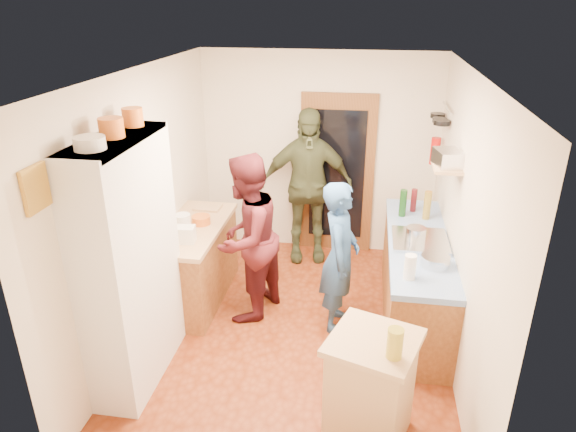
% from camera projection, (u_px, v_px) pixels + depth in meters
% --- Properties ---
extents(floor, '(3.00, 4.00, 0.02)m').
position_uv_depth(floor, '(295.00, 331.00, 5.31)').
color(floor, brown).
rests_on(floor, ground).
extents(ceiling, '(3.00, 4.00, 0.02)m').
position_uv_depth(ceiling, '(297.00, 71.00, 4.27)').
color(ceiling, silver).
rests_on(ceiling, ground).
extents(wall_back, '(3.00, 0.02, 2.60)m').
position_uv_depth(wall_back, '(318.00, 154.00, 6.61)').
color(wall_back, beige).
rests_on(wall_back, ground).
extents(wall_front, '(3.00, 0.02, 2.60)m').
position_uv_depth(wall_front, '(247.00, 351.00, 2.97)').
color(wall_front, beige).
rests_on(wall_front, ground).
extents(wall_left, '(0.02, 4.00, 2.60)m').
position_uv_depth(wall_left, '(143.00, 206.00, 5.01)').
color(wall_left, beige).
rests_on(wall_left, ground).
extents(wall_right, '(0.02, 4.00, 2.60)m').
position_uv_depth(wall_right, '(464.00, 226.00, 4.57)').
color(wall_right, beige).
rests_on(wall_right, ground).
extents(door_frame, '(0.95, 0.06, 2.10)m').
position_uv_depth(door_frame, '(337.00, 175.00, 6.64)').
color(door_frame, brown).
rests_on(door_frame, ground).
extents(door_glass, '(0.70, 0.02, 1.70)m').
position_uv_depth(door_glass, '(337.00, 176.00, 6.61)').
color(door_glass, black).
rests_on(door_glass, door_frame).
extents(hutch_body, '(0.40, 1.20, 2.20)m').
position_uv_depth(hutch_body, '(131.00, 265.00, 4.33)').
color(hutch_body, silver).
rests_on(hutch_body, ground).
extents(hutch_top_shelf, '(0.40, 1.14, 0.04)m').
position_uv_depth(hutch_top_shelf, '(113.00, 140.00, 3.90)').
color(hutch_top_shelf, silver).
rests_on(hutch_top_shelf, hutch_body).
extents(plate_stack, '(0.22, 0.22, 0.09)m').
position_uv_depth(plate_stack, '(90.00, 143.00, 3.58)').
color(plate_stack, white).
rests_on(plate_stack, hutch_top_shelf).
extents(orange_pot_a, '(0.19, 0.19, 0.15)m').
position_uv_depth(orange_pot_a, '(111.00, 128.00, 3.86)').
color(orange_pot_a, orange).
rests_on(orange_pot_a, hutch_top_shelf).
extents(orange_pot_b, '(0.17, 0.17, 0.15)m').
position_uv_depth(orange_pot_b, '(133.00, 117.00, 4.20)').
color(orange_pot_b, orange).
rests_on(orange_pot_b, hutch_top_shelf).
extents(left_counter_base, '(0.60, 1.40, 0.85)m').
position_uv_depth(left_counter_base, '(195.00, 265.00, 5.72)').
color(left_counter_base, '#9C6533').
rests_on(left_counter_base, ground).
extents(left_counter_top, '(0.64, 1.44, 0.05)m').
position_uv_depth(left_counter_top, '(192.00, 228.00, 5.54)').
color(left_counter_top, tan).
rests_on(left_counter_top, left_counter_base).
extents(toaster, '(0.24, 0.17, 0.17)m').
position_uv_depth(toaster, '(184.00, 234.00, 5.15)').
color(toaster, white).
rests_on(toaster, left_counter_top).
extents(kettle, '(0.17, 0.17, 0.19)m').
position_uv_depth(kettle, '(183.00, 223.00, 5.39)').
color(kettle, white).
rests_on(kettle, left_counter_top).
extents(orange_bowl, '(0.24, 0.24, 0.09)m').
position_uv_depth(orange_bowl, '(201.00, 220.00, 5.57)').
color(orange_bowl, orange).
rests_on(orange_bowl, left_counter_top).
extents(chopping_board, '(0.31, 0.23, 0.02)m').
position_uv_depth(chopping_board, '(208.00, 207.00, 5.98)').
color(chopping_board, tan).
rests_on(chopping_board, left_counter_top).
extents(right_counter_base, '(0.60, 2.20, 0.84)m').
position_uv_depth(right_counter_base, '(415.00, 280.00, 5.42)').
color(right_counter_base, '#9C6533').
rests_on(right_counter_base, ground).
extents(right_counter_top, '(0.62, 2.22, 0.06)m').
position_uv_depth(right_counter_top, '(419.00, 242.00, 5.24)').
color(right_counter_top, blue).
rests_on(right_counter_top, right_counter_base).
extents(hob, '(0.55, 0.58, 0.04)m').
position_uv_depth(hob, '(420.00, 240.00, 5.17)').
color(hob, silver).
rests_on(hob, right_counter_top).
extents(pot_on_hob, '(0.20, 0.20, 0.13)m').
position_uv_depth(pot_on_hob, '(416.00, 233.00, 5.12)').
color(pot_on_hob, silver).
rests_on(pot_on_hob, hob).
extents(bottle_a, '(0.08, 0.08, 0.31)m').
position_uv_depth(bottle_a, '(403.00, 203.00, 5.73)').
color(bottle_a, '#143F14').
rests_on(bottle_a, right_counter_top).
extents(bottle_b, '(0.07, 0.07, 0.27)m').
position_uv_depth(bottle_b, '(414.00, 200.00, 5.86)').
color(bottle_b, '#591419').
rests_on(bottle_b, right_counter_top).
extents(bottle_c, '(0.10, 0.10, 0.32)m').
position_uv_depth(bottle_c, '(427.00, 205.00, 5.65)').
color(bottle_c, olive).
rests_on(bottle_c, right_counter_top).
extents(paper_towel, '(0.13, 0.13, 0.23)m').
position_uv_depth(paper_towel, '(410.00, 267.00, 4.47)').
color(paper_towel, white).
rests_on(paper_towel, right_counter_top).
extents(mixing_bowl, '(0.30, 0.30, 0.10)m').
position_uv_depth(mixing_bowl, '(435.00, 261.00, 4.70)').
color(mixing_bowl, silver).
rests_on(mixing_bowl, right_counter_top).
extents(island_base, '(0.70, 0.70, 0.86)m').
position_uv_depth(island_base, '(370.00, 391.00, 3.89)').
color(island_base, tan).
rests_on(island_base, ground).
extents(island_top, '(0.79, 0.79, 0.05)m').
position_uv_depth(island_top, '(374.00, 342.00, 3.71)').
color(island_top, tan).
rests_on(island_top, island_base).
extents(cutting_board, '(0.42, 0.38, 0.02)m').
position_uv_depth(cutting_board, '(370.00, 336.00, 3.77)').
color(cutting_board, white).
rests_on(cutting_board, island_top).
extents(oil_jar, '(0.14, 0.14, 0.22)m').
position_uv_depth(oil_jar, '(395.00, 343.00, 3.48)').
color(oil_jar, '#AD9E2D').
rests_on(oil_jar, island_top).
extents(pan_rail, '(0.02, 0.65, 0.02)m').
position_uv_depth(pan_rail, '(447.00, 107.00, 5.66)').
color(pan_rail, silver).
rests_on(pan_rail, wall_right).
extents(pan_hang_a, '(0.18, 0.18, 0.05)m').
position_uv_depth(pan_hang_a, '(442.00, 122.00, 5.57)').
color(pan_hang_a, black).
rests_on(pan_hang_a, pan_rail).
extents(pan_hang_b, '(0.16, 0.16, 0.05)m').
position_uv_depth(pan_hang_b, '(440.00, 120.00, 5.75)').
color(pan_hang_b, black).
rests_on(pan_hang_b, pan_rail).
extents(pan_hang_c, '(0.17, 0.17, 0.05)m').
position_uv_depth(pan_hang_c, '(438.00, 115.00, 5.93)').
color(pan_hang_c, black).
rests_on(pan_hang_c, pan_rail).
extents(wall_shelf, '(0.26, 0.42, 0.03)m').
position_uv_depth(wall_shelf, '(447.00, 167.00, 4.84)').
color(wall_shelf, tan).
rests_on(wall_shelf, wall_right).
extents(radio, '(0.28, 0.34, 0.15)m').
position_uv_depth(radio, '(448.00, 158.00, 4.81)').
color(radio, silver).
rests_on(radio, wall_shelf).
extents(ext_bracket, '(0.06, 0.10, 0.04)m').
position_uv_depth(ext_bracket, '(440.00, 155.00, 6.06)').
color(ext_bracket, black).
rests_on(ext_bracket, wall_right).
extents(fire_extinguisher, '(0.11, 0.11, 0.32)m').
position_uv_depth(fire_extinguisher, '(435.00, 151.00, 6.05)').
color(fire_extinguisher, red).
rests_on(fire_extinguisher, wall_right).
extents(picture_frame, '(0.03, 0.25, 0.30)m').
position_uv_depth(picture_frame, '(35.00, 189.00, 3.30)').
color(picture_frame, gold).
rests_on(picture_frame, wall_left).
extents(person_hob, '(0.40, 0.59, 1.58)m').
position_uv_depth(person_hob, '(342.00, 258.00, 5.09)').
color(person_hob, '#2A5189').
rests_on(person_hob, ground).
extents(person_left, '(0.92, 1.04, 1.79)m').
position_uv_depth(person_left, '(251.00, 237.00, 5.29)').
color(person_left, '#4A161B').
rests_on(person_left, ground).
extents(person_back, '(1.23, 0.68, 1.98)m').
position_uv_depth(person_back, '(308.00, 186.00, 6.43)').
color(person_back, '#3B4228').
rests_on(person_back, ground).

